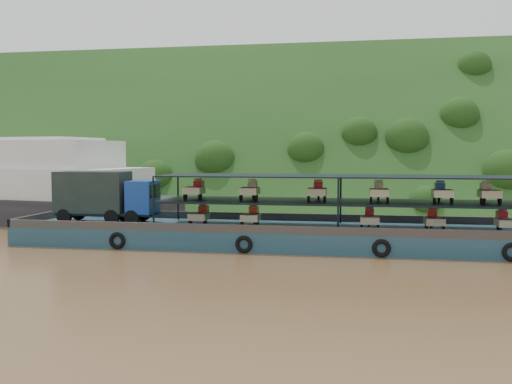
# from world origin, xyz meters

# --- Properties ---
(ground) EXTENTS (160.00, 160.00, 0.00)m
(ground) POSITION_xyz_m (0.00, 0.00, 0.00)
(ground) COLOR brown
(ground) RESTS_ON ground
(hillside) EXTENTS (140.00, 39.60, 39.60)m
(hillside) POSITION_xyz_m (0.00, 36.00, 0.00)
(hillside) COLOR #163413
(hillside) RESTS_ON ground
(cargo_barge) EXTENTS (35.00, 7.18, 4.70)m
(cargo_barge) POSITION_xyz_m (-0.68, -0.18, 1.17)
(cargo_barge) COLOR #153D4A
(cargo_barge) RESTS_ON ground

